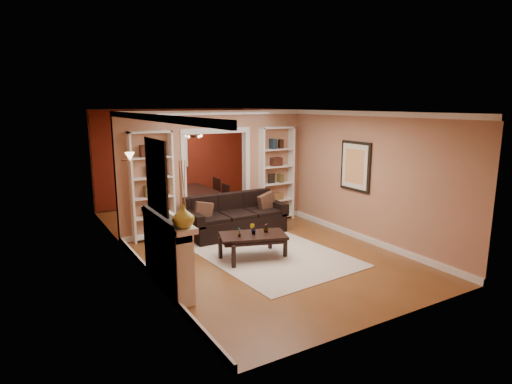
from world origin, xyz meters
TOP-DOWN VIEW (x-y plane):
  - floor at (0.00, 0.00)m, footprint 8.00×8.00m
  - ceiling at (0.00, 0.00)m, footprint 8.00×8.00m
  - wall_back at (0.00, 4.00)m, footprint 8.00×0.00m
  - wall_front at (0.00, -4.00)m, footprint 8.00×0.00m
  - wall_left at (-2.25, 0.00)m, footprint 0.00×8.00m
  - wall_right at (2.25, 0.00)m, footprint 0.00×8.00m
  - partition_wall at (0.00, 1.20)m, footprint 4.50×0.15m
  - red_back_panel at (0.00, 3.97)m, footprint 4.44×0.04m
  - dining_window at (0.00, 3.93)m, footprint 0.78×0.03m
  - area_rug at (0.08, -0.99)m, footprint 2.57×3.43m
  - sofa at (0.12, 0.45)m, footprint 2.22×0.96m
  - pillow_left at (-0.66, 0.43)m, footprint 0.39×0.11m
  - pillow_right at (0.91, 0.43)m, footprint 0.45×0.21m
  - coffee_table at (-0.30, -1.03)m, footprint 1.36×1.01m
  - plant_left at (-0.59, -1.03)m, footprint 0.10×0.12m
  - plant_center at (-0.30, -1.03)m, footprint 0.14×0.14m
  - plant_right at (-0.02, -1.03)m, footprint 0.14×0.14m
  - bookshelf_left at (-1.55, 1.03)m, footprint 0.90×0.30m
  - bookshelf_right at (1.55, 1.03)m, footprint 0.90×0.30m
  - fireplace at (-2.09, -1.50)m, footprint 0.32×1.70m
  - vase at (-2.09, -2.20)m, footprint 0.39×0.39m
  - mirror at (-2.23, -1.50)m, footprint 0.03×0.95m
  - wall_sconce at (-2.15, 0.55)m, footprint 0.18×0.18m
  - framed_art at (2.21, -1.00)m, footprint 0.04×0.85m
  - dining_table at (0.09, 2.72)m, footprint 1.76×0.98m
  - dining_chair_nw at (-0.46, 2.42)m, footprint 0.46×0.46m
  - dining_chair_ne at (0.64, 2.42)m, footprint 0.49×0.49m
  - dining_chair_sw at (-0.46, 3.02)m, footprint 0.43×0.43m
  - dining_chair_se at (0.64, 3.02)m, footprint 0.42×0.42m
  - chandelier at (0.00, 2.70)m, footprint 0.50×0.50m

SIDE VIEW (x-z plane):
  - floor at x=0.00m, z-range 0.00..0.00m
  - area_rug at x=0.08m, z-range 0.00..0.01m
  - coffee_table at x=-0.30m, z-range 0.00..0.46m
  - dining_table at x=0.09m, z-range 0.00..0.62m
  - dining_chair_ne at x=0.64m, z-range 0.00..0.77m
  - dining_chair_sw at x=-0.46m, z-range 0.00..0.78m
  - dining_chair_se at x=0.64m, z-range 0.00..0.84m
  - sofa at x=0.12m, z-range 0.00..0.87m
  - dining_chair_nw at x=-0.46m, z-range 0.00..0.91m
  - plant_right at x=-0.02m, z-range 0.46..0.64m
  - plant_left at x=-0.59m, z-range 0.46..0.65m
  - plant_center at x=-0.30m, z-range 0.46..0.66m
  - fireplace at x=-2.09m, z-range 0.00..1.16m
  - pillow_left at x=-0.66m, z-range 0.42..0.81m
  - pillow_right at x=0.91m, z-range 0.42..0.85m
  - bookshelf_left at x=-1.55m, z-range 0.00..2.30m
  - bookshelf_right at x=1.55m, z-range 0.00..2.30m
  - red_back_panel at x=0.00m, z-range 0.00..2.64m
  - vase at x=-2.09m, z-range 1.16..1.49m
  - wall_back at x=0.00m, z-range -2.65..5.35m
  - wall_front at x=0.00m, z-range -2.65..5.35m
  - wall_left at x=-2.25m, z-range -2.65..5.35m
  - wall_right at x=2.25m, z-range -2.65..5.35m
  - partition_wall at x=0.00m, z-range 0.00..2.70m
  - dining_window at x=0.00m, z-range 1.06..2.04m
  - framed_art at x=2.21m, z-range 1.02..2.08m
  - mirror at x=-2.23m, z-range 1.25..2.35m
  - wall_sconce at x=-2.15m, z-range 1.72..1.94m
  - chandelier at x=0.00m, z-range 1.87..2.17m
  - ceiling at x=0.00m, z-range 2.70..2.70m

